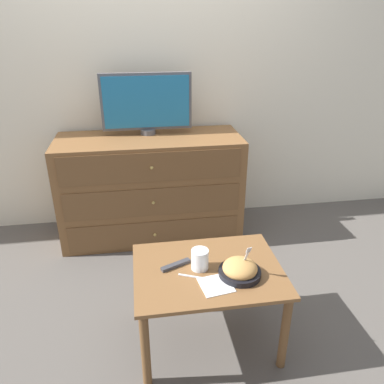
% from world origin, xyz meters
% --- Properties ---
extents(ground_plane, '(12.00, 12.00, 0.00)m').
position_xyz_m(ground_plane, '(0.00, 0.00, 0.00)').
color(ground_plane, '#56514C').
extents(wall_back, '(12.00, 0.05, 2.60)m').
position_xyz_m(wall_back, '(0.00, 0.03, 1.30)').
color(wall_back, silver).
rests_on(wall_back, ground_plane).
extents(dresser, '(1.39, 0.55, 0.82)m').
position_xyz_m(dresser, '(-0.04, -0.30, 0.41)').
color(dresser, brown).
rests_on(dresser, ground_plane).
extents(tv, '(0.67, 0.11, 0.46)m').
position_xyz_m(tv, '(-0.04, -0.20, 1.06)').
color(tv, '#515156').
rests_on(tv, dresser).
extents(coffee_table, '(0.76, 0.57, 0.47)m').
position_xyz_m(coffee_table, '(0.19, -1.48, 0.39)').
color(coffee_table, brown).
rests_on(coffee_table, ground_plane).
extents(takeout_bowl, '(0.21, 0.21, 0.18)m').
position_xyz_m(takeout_bowl, '(0.33, -1.55, 0.50)').
color(takeout_bowl, black).
rests_on(takeout_bowl, coffee_table).
extents(drink_cup, '(0.09, 0.09, 0.11)m').
position_xyz_m(drink_cup, '(0.15, -1.47, 0.51)').
color(drink_cup, beige).
rests_on(drink_cup, coffee_table).
extents(napkin, '(0.17, 0.17, 0.00)m').
position_xyz_m(napkin, '(0.20, -1.61, 0.47)').
color(napkin, white).
rests_on(napkin, coffee_table).
extents(knife, '(0.16, 0.07, 0.01)m').
position_xyz_m(knife, '(0.11, -1.54, 0.47)').
color(knife, silver).
rests_on(knife, coffee_table).
extents(remote_control, '(0.16, 0.09, 0.02)m').
position_xyz_m(remote_control, '(0.03, -1.43, 0.48)').
color(remote_control, '#38383D').
rests_on(remote_control, coffee_table).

